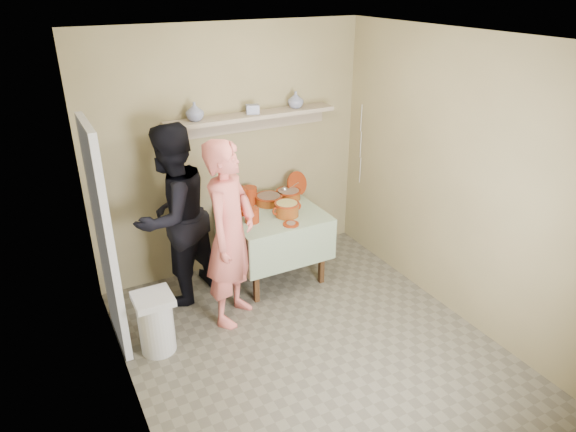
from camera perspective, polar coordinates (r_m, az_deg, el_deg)
ground at (r=4.68m, az=2.77°, el=-14.50°), size 3.50×3.50×0.00m
tile_panel at (r=4.51m, az=-19.67°, el=-2.55°), size 0.06×0.70×2.00m
plate_stack_a at (r=5.39m, az=-5.48°, el=2.00°), size 0.17×0.17×0.22m
plate_stack_b at (r=5.50m, az=-4.27°, el=2.30°), size 0.16×0.16×0.19m
bowl_stack at (r=5.09m, az=-4.03°, el=0.07°), size 0.14×0.14×0.14m
empty_bowl at (r=5.30m, az=-5.45°, el=0.58°), size 0.19×0.19×0.06m
propped_lid at (r=5.73m, az=1.01°, el=3.64°), size 0.29×0.18×0.26m
vase_right at (r=5.50m, az=0.86°, el=12.79°), size 0.20×0.20×0.17m
vase_left at (r=5.06m, az=-10.33°, el=11.36°), size 0.23×0.23×0.18m
ceramic_box at (r=5.27m, az=-3.97°, el=11.75°), size 0.15×0.12×0.09m
person_cook at (r=4.63m, az=-6.44°, el=-2.04°), size 0.76×0.75×1.76m
person_helper at (r=5.02m, az=-12.65°, el=-0.02°), size 1.10×1.03×1.80m
room_shell at (r=3.86m, az=3.26°, el=4.25°), size 3.04×3.54×2.62m
serving_table at (r=5.38m, az=-1.70°, el=-0.63°), size 0.97×0.97×0.76m
cazuela_meat_a at (r=5.49m, az=-2.15°, el=1.92°), size 0.30×0.30×0.10m
cazuela_meat_b at (r=5.61m, az=0.06°, el=2.49°), size 0.28×0.28×0.10m
ladle at (r=5.60m, az=-0.32°, el=2.99°), size 0.08×0.26×0.19m
cazuela_rice at (r=5.20m, az=-0.12°, el=0.89°), size 0.33×0.25×0.14m
front_plate at (r=5.04m, az=0.33°, el=-0.89°), size 0.16×0.16×0.03m
wall_shelf at (r=5.33m, az=-4.15°, el=10.86°), size 1.80×0.25×0.21m
trash_bin at (r=4.63m, az=-14.46°, el=-11.44°), size 0.32×0.32×0.56m
electrical_cord at (r=5.91m, az=8.08°, el=7.87°), size 0.01×0.05×0.90m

